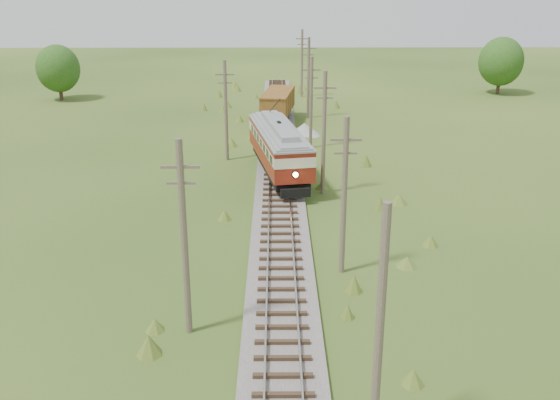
{
  "coord_description": "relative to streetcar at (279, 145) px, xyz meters",
  "views": [
    {
      "loc": [
        -0.27,
        -12.58,
        15.23
      ],
      "look_at": [
        0.0,
        23.91,
        2.04
      ],
      "focal_mm": 40.0,
      "sensor_mm": 36.0,
      "label": 1
    }
  ],
  "objects": [
    {
      "name": "utility_pole_r_4",
      "position": [
        3.0,
        9.21,
        1.6
      ],
      "size": [
        1.6,
        0.3,
        8.4
      ],
      "color": "brown",
      "rests_on": "ground"
    },
    {
      "name": "utility_pole_r_3",
      "position": [
        3.2,
        -3.79,
        1.91
      ],
      "size": [
        1.6,
        0.3,
        9.0
      ],
      "color": "brown",
      "rests_on": "ground"
    },
    {
      "name": "utility_pole_r_2",
      "position": [
        3.3,
        -16.79,
        1.7
      ],
      "size": [
        1.6,
        0.3,
        8.6
      ],
      "color": "brown",
      "rests_on": "ground"
    },
    {
      "name": "utility_pole_r_6",
      "position": [
        3.2,
        35.21,
        1.75
      ],
      "size": [
        1.6,
        0.3,
        8.7
      ],
      "color": "brown",
      "rests_on": "ground"
    },
    {
      "name": "utility_pole_l_a",
      "position": [
        -4.2,
        -22.79,
        1.91
      ],
      "size": [
        1.6,
        0.3,
        9.0
      ],
      "color": "brown",
      "rests_on": "ground"
    },
    {
      "name": "streetcar",
      "position": [
        0.0,
        0.0,
        0.0
      ],
      "size": [
        5.17,
        13.07,
        5.9
      ],
      "rotation": [
        0.0,
        0.0,
        0.17
      ],
      "color": "black",
      "rests_on": "ground"
    },
    {
      "name": "tree_mid_b",
      "position": [
        30.0,
        37.21,
        1.61
      ],
      "size": [
        5.88,
        5.88,
        7.57
      ],
      "color": "#38281C",
      "rests_on": "ground"
    },
    {
      "name": "utility_pole_r_5",
      "position": [
        3.4,
        22.21,
        1.86
      ],
      "size": [
        1.6,
        0.3,
        8.9
      ],
      "color": "brown",
      "rests_on": "ground"
    },
    {
      "name": "utility_pole_l_b",
      "position": [
        -4.5,
        5.21,
        1.7
      ],
      "size": [
        1.6,
        0.3,
        8.6
      ],
      "color": "brown",
      "rests_on": "ground"
    },
    {
      "name": "railbed_main",
      "position": [
        -0.0,
        -0.79,
        -2.53
      ],
      "size": [
        3.6,
        96.0,
        0.57
      ],
      "color": "#605B54",
      "rests_on": "ground"
    },
    {
      "name": "utility_pole_r_1",
      "position": [
        3.1,
        -29.79,
        1.68
      ],
      "size": [
        0.3,
        0.3,
        8.8
      ],
      "color": "brown",
      "rests_on": "ground"
    },
    {
      "name": "gravel_pile",
      "position": [
        2.78,
        14.51,
        -2.21
      ],
      "size": [
        3.02,
        3.2,
        1.1
      ],
      "color": "gray",
      "rests_on": "ground"
    },
    {
      "name": "gondola",
      "position": [
        -0.0,
        19.95,
        -0.62
      ],
      "size": [
        3.96,
        8.87,
        2.84
      ],
      "rotation": [
        0.0,
        0.0,
        -0.14
      ],
      "color": "black",
      "rests_on": "ground"
    },
    {
      "name": "tree_mid_a",
      "position": [
        -28.0,
        33.21,
        1.3
      ],
      "size": [
        5.46,
        5.46,
        7.03
      ],
      "color": "#38281C",
      "rests_on": "ground"
    }
  ]
}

